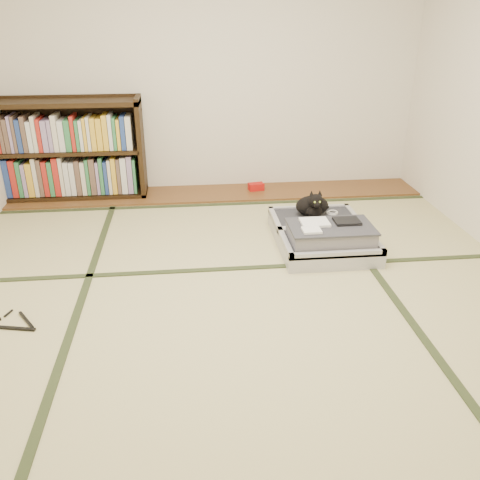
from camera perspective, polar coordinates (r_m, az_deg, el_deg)
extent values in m
plane|color=#CABE87|center=(3.29, -0.22, -6.54)|extent=(4.50, 4.50, 0.00)
cube|color=brown|center=(5.10, -2.53, 5.27)|extent=(4.00, 0.50, 0.02)
cube|color=#B2120E|center=(5.15, 1.81, 6.01)|extent=(0.16, 0.11, 0.07)
plane|color=silver|center=(5.08, -2.99, 18.98)|extent=(4.00, 0.00, 4.00)
plane|color=silver|center=(0.80, 17.00, -16.24)|extent=(4.00, 0.00, 4.00)
cube|color=#2D381E|center=(3.35, -17.61, -7.12)|extent=(0.05, 4.50, 0.01)
cube|color=#2D381E|center=(3.52, 16.27, -5.33)|extent=(0.05, 4.50, 0.01)
cube|color=#2D381E|center=(3.64, -0.87, -3.23)|extent=(4.00, 0.05, 0.01)
cube|color=#2D381E|center=(4.82, -2.29, 4.02)|extent=(4.00, 0.05, 0.01)
cube|color=black|center=(5.04, -11.02, 10.08)|extent=(0.04, 0.35, 0.97)
cube|color=black|center=(5.28, -18.63, 4.89)|extent=(1.51, 0.35, 0.04)
cube|color=black|center=(5.07, -20.00, 14.27)|extent=(1.51, 0.35, 0.04)
cube|color=black|center=(5.16, -19.29, 9.46)|extent=(1.45, 0.35, 0.03)
cube|color=black|center=(5.31, -18.94, 9.95)|extent=(1.51, 0.02, 0.97)
cube|color=gray|center=(5.19, -19.00, 7.09)|extent=(1.36, 0.24, 0.41)
cube|color=gray|center=(5.09, -19.64, 11.45)|extent=(1.36, 0.24, 0.37)
cube|color=#B2B1B6|center=(3.84, 9.98, -1.07)|extent=(0.70, 0.47, 0.12)
cube|color=#313239|center=(3.83, 10.02, -0.64)|extent=(0.63, 0.39, 0.09)
cube|color=#B2B1B6|center=(3.63, 10.94, -1.61)|extent=(0.70, 0.04, 0.05)
cube|color=#B2B1B6|center=(4.00, 9.25, 1.11)|extent=(0.70, 0.04, 0.05)
cube|color=#B2B1B6|center=(3.74, 5.15, -0.41)|extent=(0.04, 0.47, 0.05)
cube|color=#B2B1B6|center=(3.92, 14.74, 0.04)|extent=(0.04, 0.47, 0.05)
cube|color=#B2B1B6|center=(4.25, 8.34, 1.66)|extent=(0.70, 0.47, 0.12)
cube|color=#313239|center=(4.24, 8.37, 2.06)|extent=(0.63, 0.39, 0.09)
cube|color=#B2B1B6|center=(4.03, 9.12, 1.32)|extent=(0.70, 0.04, 0.05)
cube|color=#B2B1B6|center=(4.42, 7.73, 3.54)|extent=(0.70, 0.04, 0.05)
cube|color=#B2B1B6|center=(4.16, 3.95, 2.32)|extent=(0.04, 0.47, 0.05)
cube|color=#B2B1B6|center=(4.32, 12.67, 2.62)|extent=(0.04, 0.47, 0.05)
cylinder|color=black|center=(4.02, 9.19, 1.28)|extent=(0.63, 0.02, 0.02)
cube|color=gray|center=(3.79, 10.11, 0.52)|extent=(0.60, 0.36, 0.12)
cube|color=#3A3B42|center=(3.76, 10.19, 1.49)|extent=(0.62, 0.38, 0.01)
cube|color=white|center=(3.77, 8.38, 1.97)|extent=(0.21, 0.17, 0.02)
cube|color=black|center=(3.84, 11.91, 2.10)|extent=(0.19, 0.15, 0.02)
cube|color=white|center=(3.63, 8.05, 1.08)|extent=(0.13, 0.11, 0.02)
cube|color=white|center=(3.59, 7.76, -2.69)|extent=(0.06, 0.01, 0.04)
cube|color=white|center=(3.63, 9.48, -2.76)|extent=(0.05, 0.01, 0.03)
cube|color=orange|center=(3.72, 14.37, -2.30)|extent=(0.05, 0.01, 0.03)
cube|color=#197F33|center=(3.69, 13.44, -2.11)|extent=(0.04, 0.01, 0.03)
ellipsoid|color=black|center=(4.22, 8.09, 3.83)|extent=(0.27, 0.18, 0.17)
ellipsoid|color=black|center=(4.16, 8.33, 3.19)|extent=(0.13, 0.10, 0.10)
ellipsoid|color=black|center=(4.10, 8.51, 4.39)|extent=(0.12, 0.11, 0.11)
sphere|color=black|center=(4.06, 8.65, 3.91)|extent=(0.05, 0.05, 0.05)
cone|color=black|center=(4.09, 8.04, 5.20)|extent=(0.04, 0.05, 0.05)
cone|color=black|center=(4.10, 8.95, 5.22)|extent=(0.04, 0.05, 0.05)
sphere|color=#A5BF33|center=(4.04, 8.40, 4.22)|extent=(0.02, 0.02, 0.02)
sphere|color=#A5BF33|center=(4.06, 8.96, 4.24)|extent=(0.02, 0.02, 0.02)
cylinder|color=black|center=(4.34, 8.99, 3.51)|extent=(0.17, 0.10, 0.03)
torus|color=white|center=(4.31, 10.30, 3.00)|extent=(0.10, 0.10, 0.01)
torus|color=white|center=(4.30, 10.39, 3.12)|extent=(0.08, 0.08, 0.01)
cube|color=black|center=(3.31, -25.30, -8.85)|extent=(0.42, 0.12, 0.01)
cube|color=black|center=(3.32, -22.88, -8.26)|extent=(0.13, 0.19, 0.01)
cylinder|color=black|center=(3.43, -24.57, -7.49)|extent=(0.04, 0.07, 0.01)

